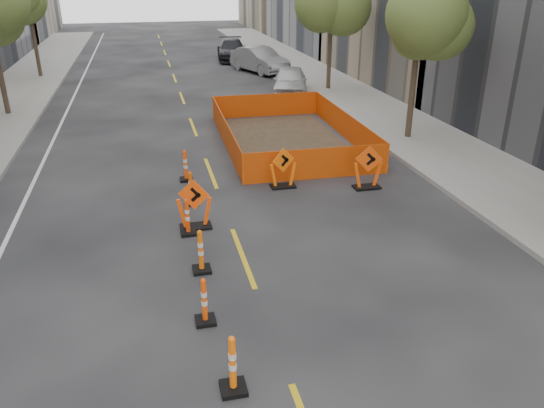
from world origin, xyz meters
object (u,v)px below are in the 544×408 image
object	(u,v)px
channelizer_3	(204,301)
channelizer_7	(185,165)
chevron_sign_right	(368,167)
parked_car_near	(290,81)
parked_car_mid	(260,60)
parked_car_far	(232,50)
channelizer_5	(187,217)
channelizer_6	(191,188)
channelizer_2	(233,364)
chevron_sign_center	(283,168)
chevron_sign_left	(194,204)
channelizer_4	(201,251)

from	to	relation	value
channelizer_3	channelizer_7	distance (m)	7.89
channelizer_3	chevron_sign_right	size ratio (longest dim) A/B	0.71
parked_car_near	parked_car_mid	world-z (taller)	parked_car_mid
parked_car_far	parked_car_near	bearing A→B (deg)	-78.99
channelizer_7	channelizer_5	bearing A→B (deg)	-94.28
parked_car_near	parked_car_far	bearing A→B (deg)	110.79
channelizer_6	parked_car_mid	bearing A→B (deg)	72.52
channelizer_2	chevron_sign_right	size ratio (longest dim) A/B	0.77
channelizer_2	parked_car_far	world-z (taller)	parked_car_far
channelizer_6	chevron_sign_center	size ratio (longest dim) A/B	0.77
parked_car_near	chevron_sign_center	bearing A→B (deg)	-90.00
parked_car_near	chevron_sign_right	bearing A→B (deg)	-78.93
channelizer_2	channelizer_7	distance (m)	9.85
channelizer_5	chevron_sign_center	xyz separation A→B (m)	(3.27, 2.62, 0.16)
chevron_sign_right	parked_car_near	world-z (taller)	parked_car_near
channelizer_6	channelizer_7	world-z (taller)	channelizer_7
chevron_sign_left	channelizer_2	bearing A→B (deg)	-68.40
channelizer_5	parked_car_near	xyz separation A→B (m)	(7.11, 15.86, 0.26)
parked_car_near	parked_car_far	distance (m)	13.26
channelizer_3	chevron_sign_center	distance (m)	7.35
channelizer_4	parked_car_mid	bearing A→B (deg)	74.79
channelizer_4	channelizer_3	bearing A→B (deg)	-94.51
chevron_sign_center	chevron_sign_right	distance (m)	2.69
chevron_sign_right	parked_car_mid	world-z (taller)	parked_car_mid
channelizer_3	parked_car_mid	world-z (taller)	parked_car_mid
channelizer_6	chevron_sign_left	size ratio (longest dim) A/B	0.72
channelizer_6	chevron_sign_left	world-z (taller)	chevron_sign_left
channelizer_5	channelizer_6	distance (m)	1.99
channelizer_4	chevron_sign_center	xyz separation A→B (m)	(3.14, 4.59, 0.14)
chevron_sign_left	parked_car_mid	distance (m)	23.93
channelizer_7	parked_car_near	distance (m)	13.73
channelizer_4	parked_car_mid	distance (m)	26.17
channelizer_2	channelizer_4	size ratio (longest dim) A/B	1.03
chevron_sign_center	parked_car_far	world-z (taller)	parked_car_far
channelizer_5	parked_car_near	world-z (taller)	parked_car_near
channelizer_4	chevron_sign_center	distance (m)	5.56
parked_car_mid	channelizer_2	bearing A→B (deg)	-124.25
parked_car_far	channelizer_3	bearing A→B (deg)	-94.01
channelizer_2	channelizer_6	xyz separation A→B (m)	(0.08, 7.88, -0.03)
parked_car_far	channelizer_6	bearing A→B (deg)	-95.59
channelizer_6	channelizer_7	size ratio (longest dim) A/B	0.96
parked_car_mid	parked_car_far	size ratio (longest dim) A/B	0.95
parked_car_near	channelizer_7	bearing A→B (deg)	-103.57
chevron_sign_center	channelizer_4	bearing A→B (deg)	-142.82
channelizer_2	parked_car_near	bearing A→B (deg)	72.37
channelizer_4	channelizer_2	bearing A→B (deg)	-88.97
chevron_sign_left	chevron_sign_center	world-z (taller)	chevron_sign_left
chevron_sign_center	parked_car_near	size ratio (longest dim) A/B	0.30
channelizer_2	parked_car_near	size ratio (longest dim) A/B	0.24
chevron_sign_right	parked_car_near	xyz separation A→B (m)	(1.25, 13.94, 0.06)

